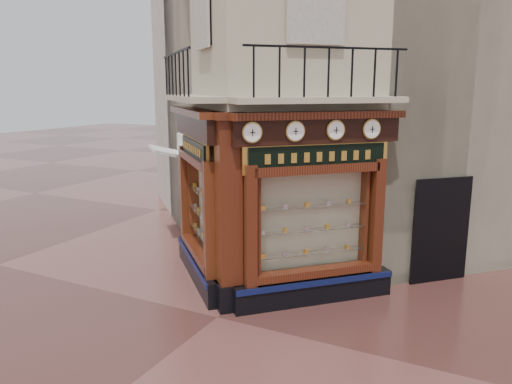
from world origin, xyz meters
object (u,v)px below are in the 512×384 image
Objects in this scene: signboard_left at (194,148)px; signboard_right at (318,156)px; corner_pilaster at (229,216)px; clock_c at (336,130)px; clock_a at (252,132)px; awning at (170,242)px; clock_b at (295,131)px; clock_d at (371,129)px.

signboard_left is 2.92m from signboard_right.
clock_c is (1.76, 1.15, 1.67)m from corner_pilaster.
clock_a reaches higher than awning.
signboard_right is at bearing 11.56° from clock_b.
clock_c is 3.26m from signboard_left.
signboard_right reaches higher than signboard_left.
awning is (-4.31, 3.11, -3.62)m from clock_a.
awning is 0.79× the size of signboard_left.
clock_a is 1.50m from signboard_right.
signboard_right is at bearing -135.00° from signboard_left.
clock_c is 0.21× the size of signboard_left.
clock_a is at bearing -180.00° from clock_d.
signboard_left is (-3.78, -0.71, -0.52)m from clock_d.
clock_d is (1.17, 1.17, 0.00)m from clock_b.
corner_pilaster reaches higher than clock_a.
clock_d is 0.27× the size of awning.
clock_b is 0.27× the size of awning.
clock_a reaches higher than signboard_left.
clock_b is at bearing -19.45° from corner_pilaster.
corner_pilaster is at bearing 129.24° from clock_a.
corner_pilaster reaches higher than clock_b.
corner_pilaster is at bearing 160.55° from clock_b.
signboard_left is (-3.22, -0.14, -0.52)m from clock_c.
corner_pilaster reaches higher than clock_d.
clock_a is 0.97× the size of clock_d.
signboard_left is at bearing -176.58° from awning.
clock_b is 2.71m from signboard_left.
corner_pilaster reaches higher than awning.
clock_c is at bearing -19.63° from signboard_right.
corner_pilaster is 10.09× the size of clock_a.
clock_c is at bearing -180.00° from clock_d.
awning is at bearing 95.92° from corner_pilaster.
corner_pilaster is at bearing 171.50° from clock_d.
clock_b is at bearing -180.00° from clock_d.
signboard_right is (5.23, -2.04, 3.10)m from awning.
corner_pilaster is 10.00× the size of clock_c.
clock_d reaches higher than awning.
clock_a is 0.26× the size of awning.
clock_d is (0.56, 0.56, 0.00)m from clock_c.
corner_pilaster is at bearing -169.75° from signboard_left.
clock_d reaches higher than clock_c.
awning is at bearing 122.60° from clock_d.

